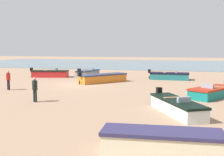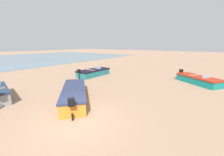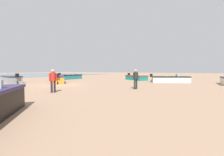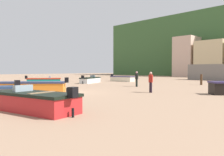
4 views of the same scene
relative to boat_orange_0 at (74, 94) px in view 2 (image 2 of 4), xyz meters
The scene contains 4 objects.
ground_plane 2.69m from the boat_orange_0, 53.03° to the left, with size 160.00×160.00×0.00m, color #9B7A5F.
boat_orange_0 is the anchor object (origin of this frame).
boat_teal_1 7.81m from the boat_orange_0, 145.92° to the right, with size 4.54×1.83×1.09m.
boat_teal_2 11.75m from the boat_orange_0, 147.48° to the left, with size 3.61×4.28×1.06m.
Camera 2 is at (4.14, 5.28, 3.76)m, focal length 22.53 mm.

